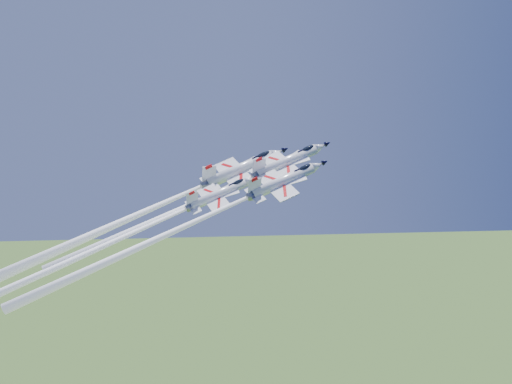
{
  "coord_description": "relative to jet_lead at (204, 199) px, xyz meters",
  "views": [
    {
      "loc": [
        -7.86,
        -102.87,
        118.08
      ],
      "look_at": [
        0.0,
        0.0,
        96.38
      ],
      "focal_mm": 40.0,
      "sensor_mm": 36.0,
      "label": 1
    }
  ],
  "objects": [
    {
      "name": "jet_right",
      "position": [
        -3.0,
        -6.91,
        -2.99
      ],
      "size": [
        40.13,
        20.4,
        39.49
      ],
      "rotation": [
        0.37,
        0.28,
        -1.2
      ],
      "color": "white"
    },
    {
      "name": "jet_left",
      "position": [
        -8.41,
        3.51,
        -1.86
      ],
      "size": [
        40.77,
        20.58,
        36.95
      ],
      "rotation": [
        0.37,
        0.28,
        -1.2
      ],
      "color": "white"
    },
    {
      "name": "jet_lead",
      "position": [
        0.0,
        0.0,
        0.0
      ],
      "size": [
        38.71,
        19.6,
        36.49
      ],
      "rotation": [
        0.37,
        0.28,
        -1.2
      ],
      "color": "white"
    },
    {
      "name": "jet_slot",
      "position": [
        -15.94,
        -5.06,
        -6.29
      ],
      "size": [
        40.61,
        20.77,
        42.49
      ],
      "rotation": [
        0.37,
        0.28,
        -1.2
      ],
      "color": "white"
    }
  ]
}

